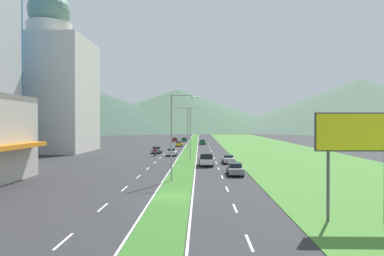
{
  "coord_description": "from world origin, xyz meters",
  "views": [
    {
      "loc": [
        2.41,
        -31.47,
        6.49
      ],
      "look_at": [
        0.69,
        45.66,
        5.52
      ],
      "focal_mm": 33.46,
      "sensor_mm": 36.0,
      "label": 1
    }
  ],
  "objects_px": {
    "car_3": "(184,139)",
    "car_7": "(235,169)",
    "billboard_roadside": "(357,138)",
    "car_1": "(172,152)",
    "street_lamp_near": "(174,132)",
    "car_6": "(179,144)",
    "car_5": "(175,139)",
    "car_2": "(157,150)",
    "street_lamp_mid": "(188,130)",
    "car_0": "(202,142)",
    "motorcycle_rider": "(155,152)",
    "pickup_truck_0": "(206,159)",
    "car_4": "(228,159)",
    "street_lamp_far": "(189,125)"
  },
  "relations": [
    {
      "from": "street_lamp_mid",
      "to": "car_4",
      "type": "relative_size",
      "value": 2.13
    },
    {
      "from": "street_lamp_near",
      "to": "car_2",
      "type": "bearing_deg",
      "value": 99.8
    },
    {
      "from": "car_5",
      "to": "pickup_truck_0",
      "type": "distance_m",
      "value": 75.78
    },
    {
      "from": "street_lamp_mid",
      "to": "car_2",
      "type": "distance_m",
      "value": 16.84
    },
    {
      "from": "street_lamp_near",
      "to": "car_0",
      "type": "distance_m",
      "value": 71.45
    },
    {
      "from": "street_lamp_near",
      "to": "motorcycle_rider",
      "type": "height_order",
      "value": "street_lamp_near"
    },
    {
      "from": "motorcycle_rider",
      "to": "car_6",
      "type": "bearing_deg",
      "value": -5.64
    },
    {
      "from": "car_1",
      "to": "car_6",
      "type": "distance_m",
      "value": 29.68
    },
    {
      "from": "street_lamp_near",
      "to": "billboard_roadside",
      "type": "height_order",
      "value": "street_lamp_near"
    },
    {
      "from": "street_lamp_far",
      "to": "pickup_truck_0",
      "type": "height_order",
      "value": "street_lamp_far"
    },
    {
      "from": "billboard_roadside",
      "to": "car_1",
      "type": "bearing_deg",
      "value": 108.4
    },
    {
      "from": "car_1",
      "to": "car_5",
      "type": "height_order",
      "value": "car_1"
    },
    {
      "from": "car_0",
      "to": "car_2",
      "type": "relative_size",
      "value": 1.12
    },
    {
      "from": "billboard_roadside",
      "to": "car_2",
      "type": "bearing_deg",
      "value": 110.12
    },
    {
      "from": "street_lamp_mid",
      "to": "car_5",
      "type": "relative_size",
      "value": 2.18
    },
    {
      "from": "street_lamp_mid",
      "to": "motorcycle_rider",
      "type": "height_order",
      "value": "street_lamp_mid"
    },
    {
      "from": "car_4",
      "to": "car_6",
      "type": "xyz_separation_m",
      "value": [
        -10.53,
        43.15,
        -0.0
      ]
    },
    {
      "from": "street_lamp_mid",
      "to": "billboard_roadside",
      "type": "xyz_separation_m",
      "value": [
        12.37,
        -39.45,
        0.19
      ]
    },
    {
      "from": "car_0",
      "to": "car_6",
      "type": "relative_size",
      "value": 1.13
    },
    {
      "from": "street_lamp_near",
      "to": "pickup_truck_0",
      "type": "relative_size",
      "value": 1.82
    },
    {
      "from": "billboard_roadside",
      "to": "motorcycle_rider",
      "type": "bearing_deg",
      "value": 112.23
    },
    {
      "from": "car_2",
      "to": "car_7",
      "type": "height_order",
      "value": "car_7"
    },
    {
      "from": "car_3",
      "to": "car_0",
      "type": "bearing_deg",
      "value": -159.57
    },
    {
      "from": "car_0",
      "to": "car_3",
      "type": "relative_size",
      "value": 1.16
    },
    {
      "from": "car_5",
      "to": "car_7",
      "type": "bearing_deg",
      "value": -170.9
    },
    {
      "from": "car_2",
      "to": "car_7",
      "type": "distance_m",
      "value": 35.36
    },
    {
      "from": "street_lamp_near",
      "to": "car_6",
      "type": "height_order",
      "value": "street_lamp_near"
    },
    {
      "from": "pickup_truck_0",
      "to": "car_3",
      "type": "bearing_deg",
      "value": -174.87
    },
    {
      "from": "car_3",
      "to": "car_7",
      "type": "bearing_deg",
      "value": -173.13
    },
    {
      "from": "car_6",
      "to": "motorcycle_rider",
      "type": "height_order",
      "value": "motorcycle_rider"
    },
    {
      "from": "car_3",
      "to": "car_7",
      "type": "relative_size",
      "value": 0.91
    },
    {
      "from": "street_lamp_near",
      "to": "motorcycle_rider",
      "type": "xyz_separation_m",
      "value": [
        -6.03,
        30.81,
        -4.85
      ]
    },
    {
      "from": "car_4",
      "to": "motorcycle_rider",
      "type": "xyz_separation_m",
      "value": [
        -13.55,
        12.55,
        0.03
      ]
    },
    {
      "from": "billboard_roadside",
      "to": "car_1",
      "type": "xyz_separation_m",
      "value": [
        -16.0,
        48.1,
        -4.78
      ]
    },
    {
      "from": "car_1",
      "to": "billboard_roadside",
      "type": "bearing_deg",
      "value": -161.6
    },
    {
      "from": "car_4",
      "to": "pickup_truck_0",
      "type": "distance_m",
      "value": 5.09
    },
    {
      "from": "car_5",
      "to": "car_6",
      "type": "distance_m",
      "value": 28.59
    },
    {
      "from": "street_lamp_near",
      "to": "car_5",
      "type": "bearing_deg",
      "value": 93.98
    },
    {
      "from": "street_lamp_near",
      "to": "car_0",
      "type": "xyz_separation_m",
      "value": [
        3.69,
        71.2,
        -4.84
      ]
    },
    {
      "from": "street_lamp_mid",
      "to": "street_lamp_far",
      "type": "xyz_separation_m",
      "value": [
        -0.56,
        23.04,
        0.65
      ]
    },
    {
      "from": "motorcycle_rider",
      "to": "billboard_roadside",
      "type": "bearing_deg",
      "value": -157.77
    },
    {
      "from": "car_5",
      "to": "car_7",
      "type": "distance_m",
      "value": 85.93
    },
    {
      "from": "street_lamp_near",
      "to": "car_4",
      "type": "bearing_deg",
      "value": 67.6
    },
    {
      "from": "billboard_roadside",
      "to": "pickup_truck_0",
      "type": "xyz_separation_m",
      "value": [
        -9.37,
        31.09,
        -4.57
      ]
    },
    {
      "from": "billboard_roadside",
      "to": "car_5",
      "type": "distance_m",
      "value": 108.07
    },
    {
      "from": "car_1",
      "to": "car_5",
      "type": "relative_size",
      "value": 1.11
    },
    {
      "from": "car_1",
      "to": "car_2",
      "type": "bearing_deg",
      "value": 32.83
    },
    {
      "from": "car_2",
      "to": "street_lamp_mid",
      "type": "bearing_deg",
      "value": -152.97
    },
    {
      "from": "street_lamp_mid",
      "to": "motorcycle_rider",
      "type": "bearing_deg",
      "value": 131.82
    },
    {
      "from": "car_2",
      "to": "pickup_truck_0",
      "type": "distance_m",
      "value": 25.04
    }
  ]
}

